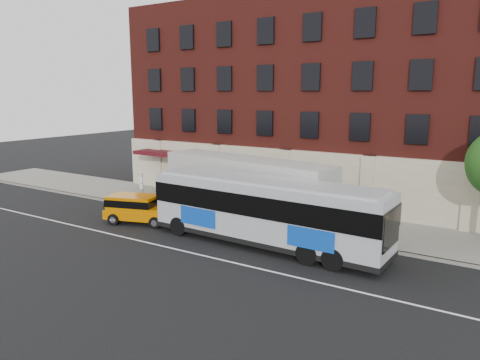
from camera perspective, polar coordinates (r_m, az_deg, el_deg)
The scene contains 9 objects.
ground at distance 23.65m, azimuth -7.51°, elevation -9.26°, with size 120.00×120.00×0.00m, color black.
sidewalk at distance 30.75m, azimuth 3.24°, elevation -4.27°, with size 60.00×6.00×0.15m, color gray.
kerb at distance 28.25m, azimuth 0.28°, elevation -5.63°, with size 60.00×0.25×0.15m, color gray.
lane_line at distance 24.01m, azimuth -6.74°, elevation -8.92°, with size 60.00×0.12×0.01m, color white.
building at distance 36.83m, azimuth 9.41°, elevation 9.93°, with size 30.00×12.10×15.00m.
sign_pole at distance 33.16m, azimuth -12.16°, elevation -0.94°, with size 0.30×0.20×2.50m.
city_bus at distance 24.20m, azimuth 3.25°, elevation -3.73°, with size 13.37×3.32×3.64m.
yellow_suv at distance 29.42m, azimuth -12.77°, elevation -3.35°, with size 4.73×2.98×1.76m.
shipping_container at distance 28.81m, azimuth 0.67°, elevation -1.31°, with size 12.49×4.58×4.08m.
Camera 1 is at (14.27, -17.02, 8.12)m, focal length 34.00 mm.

